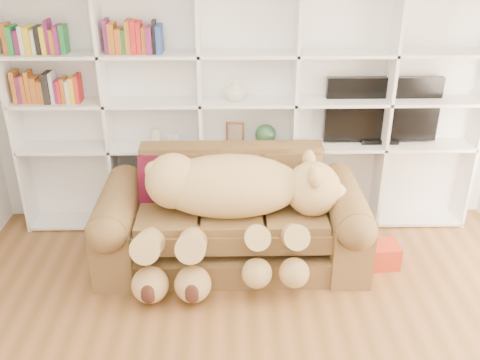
{
  "coord_description": "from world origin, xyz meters",
  "views": [
    {
      "loc": [
        -0.16,
        -2.51,
        2.85
      ],
      "look_at": [
        -0.08,
        1.63,
        0.81
      ],
      "focal_mm": 40.0,
      "sensor_mm": 36.0,
      "label": 1
    }
  ],
  "objects_px": {
    "sofa": "(232,223)",
    "teddy_bear": "(231,202)",
    "gift_box": "(382,254)",
    "tv": "(382,111)"
  },
  "relations": [
    {
      "from": "teddy_bear",
      "to": "gift_box",
      "type": "xyz_separation_m",
      "value": [
        1.37,
        0.06,
        -0.59
      ]
    },
    {
      "from": "sofa",
      "to": "teddy_bear",
      "type": "bearing_deg",
      "value": -92.31
    },
    {
      "from": "sofa",
      "to": "tv",
      "type": "bearing_deg",
      "value": 26.06
    },
    {
      "from": "sofa",
      "to": "teddy_bear",
      "type": "xyz_separation_m",
      "value": [
        -0.01,
        -0.2,
        0.32
      ]
    },
    {
      "from": "sofa",
      "to": "tv",
      "type": "height_order",
      "value": "tv"
    },
    {
      "from": "sofa",
      "to": "teddy_bear",
      "type": "distance_m",
      "value": 0.38
    },
    {
      "from": "sofa",
      "to": "teddy_bear",
      "type": "relative_size",
      "value": 1.29
    },
    {
      "from": "gift_box",
      "to": "tv",
      "type": "distance_m",
      "value": 1.37
    },
    {
      "from": "sofa",
      "to": "gift_box",
      "type": "bearing_deg",
      "value": -5.9
    },
    {
      "from": "teddy_bear",
      "to": "gift_box",
      "type": "bearing_deg",
      "value": 0.76
    }
  ]
}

